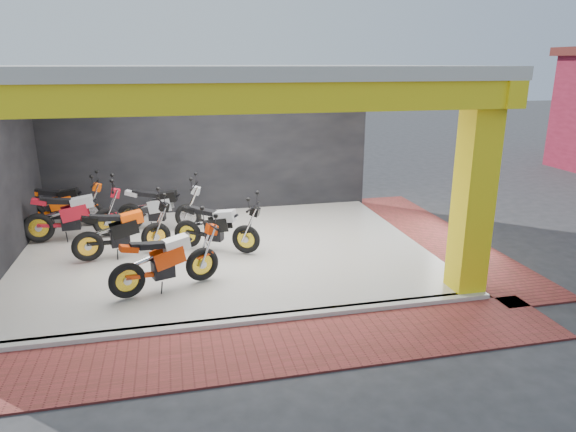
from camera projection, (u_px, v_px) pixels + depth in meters
ground at (238, 295)px, 8.61m from camera, size 80.00×80.00×0.00m
showroom_floor at (225, 252)px, 10.47m from camera, size 8.00×6.00×0.10m
showroom_ceiling at (218, 71)px, 9.45m from camera, size 8.40×6.40×0.20m
back_wall at (209, 146)px, 12.88m from camera, size 8.20×0.20×3.50m
corner_column at (474, 193)px, 8.21m from camera, size 0.50×0.50×3.50m
header_beam_front at (241, 98)px, 6.73m from camera, size 8.40×0.30×0.40m
header_beam_right at (417, 86)px, 10.39m from camera, size 0.30×6.40×0.40m
floor_kerb at (247, 321)px, 7.64m from camera, size 8.00×0.20×0.10m
paver_front at (256, 350)px, 6.92m from camera, size 9.00×1.40×0.03m
paver_right at (439, 236)px, 11.50m from camera, size 1.40×7.00×0.03m
moto_hero at (201, 248)px, 8.74m from camera, size 2.12×1.36×1.21m
moto_row_a at (246, 226)px, 10.03m from camera, size 2.05×1.55×1.18m
moto_row_b at (187, 204)px, 11.48m from camera, size 2.13×1.19×1.23m
moto_row_c at (155, 223)px, 10.15m from camera, size 2.09×1.17×1.21m
moto_row_d at (89, 201)px, 11.81m from camera, size 2.04×0.90×1.21m
moto_row_e at (106, 209)px, 11.01m from camera, size 2.17×0.94×1.29m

